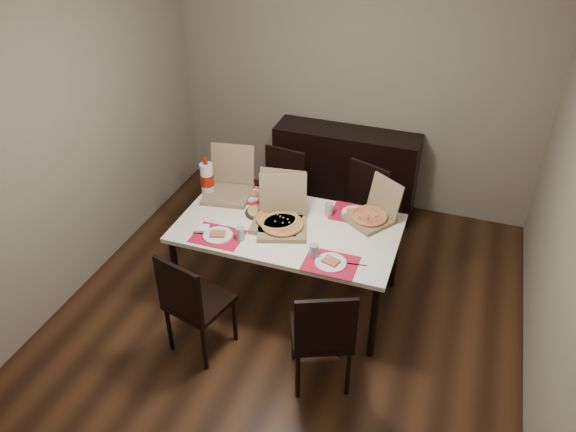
% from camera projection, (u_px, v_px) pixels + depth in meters
% --- Properties ---
extents(ground, '(3.80, 4.00, 0.02)m').
position_uv_depth(ground, '(290.00, 312.00, 4.84)').
color(ground, '#3E2313').
rests_on(ground, ground).
extents(room_walls, '(3.84, 4.02, 2.62)m').
position_uv_depth(room_walls, '(310.00, 103.00, 4.21)').
color(room_walls, gray).
rests_on(room_walls, ground).
extents(sideboard, '(1.50, 0.40, 0.90)m').
position_uv_depth(sideboard, '(345.00, 170.00, 5.98)').
color(sideboard, black).
rests_on(sideboard, ground).
extents(dining_table, '(1.80, 1.00, 0.75)m').
position_uv_depth(dining_table, '(288.00, 233.00, 4.62)').
color(dining_table, white).
rests_on(dining_table, ground).
extents(chair_near_left, '(0.51, 0.51, 0.93)m').
position_uv_depth(chair_near_left, '(192.00, 301.00, 4.19)').
color(chair_near_left, black).
rests_on(chair_near_left, ground).
extents(chair_near_right, '(0.55, 0.55, 0.93)m').
position_uv_depth(chair_near_right, '(323.00, 334.00, 3.91)').
color(chair_near_right, black).
rests_on(chair_near_right, ground).
extents(chair_far_left, '(0.47, 0.47, 0.93)m').
position_uv_depth(chair_far_left, '(280.00, 192.00, 5.48)').
color(chair_far_left, black).
rests_on(chair_far_left, ground).
extents(chair_far_right, '(0.55, 0.55, 0.93)m').
position_uv_depth(chair_far_right, '(359.00, 209.00, 5.24)').
color(chair_far_right, black).
rests_on(chair_far_right, ground).
extents(setting_near_left, '(0.45, 0.30, 0.11)m').
position_uv_depth(setting_near_left, '(222.00, 234.00, 4.46)').
color(setting_near_left, red).
rests_on(setting_near_left, dining_table).
extents(setting_near_right, '(0.46, 0.30, 0.11)m').
position_uv_depth(setting_near_right, '(326.00, 259.00, 4.19)').
color(setting_near_right, red).
rests_on(setting_near_right, dining_table).
extents(setting_far_left, '(0.47, 0.30, 0.11)m').
position_uv_depth(setting_far_left, '(253.00, 195.00, 4.94)').
color(setting_far_left, red).
rests_on(setting_far_left, dining_table).
extents(setting_far_right, '(0.48, 0.30, 0.11)m').
position_uv_depth(setting_far_right, '(348.00, 212.00, 4.72)').
color(setting_far_right, red).
rests_on(setting_far_right, dining_table).
extents(napkin_loose, '(0.16, 0.15, 0.02)m').
position_uv_depth(napkin_loose, '(292.00, 231.00, 4.52)').
color(napkin_loose, white).
rests_on(napkin_loose, dining_table).
extents(pizza_box_center, '(0.50, 0.53, 0.39)m').
position_uv_depth(pizza_box_center, '(282.00, 221.00, 4.54)').
color(pizza_box_center, olive).
rests_on(pizza_box_center, dining_table).
extents(pizza_box_right, '(0.49, 0.49, 0.34)m').
position_uv_depth(pizza_box_right, '(372.00, 214.00, 4.63)').
color(pizza_box_right, olive).
rests_on(pizza_box_right, dining_table).
extents(pizza_box_left, '(0.46, 0.50, 0.40)m').
position_uv_depth(pizza_box_left, '(229.00, 187.00, 4.98)').
color(pizza_box_left, olive).
rests_on(pizza_box_left, dining_table).
extents(pizza_box_extra, '(0.44, 0.47, 0.39)m').
position_uv_depth(pizza_box_extra, '(278.00, 216.00, 4.61)').
color(pizza_box_extra, olive).
rests_on(pizza_box_extra, dining_table).
extents(faina_plate, '(0.24, 0.24, 0.03)m').
position_uv_depth(faina_plate, '(259.00, 212.00, 4.74)').
color(faina_plate, black).
rests_on(faina_plate, dining_table).
extents(dip_bowl, '(0.16, 0.16, 0.03)m').
position_uv_depth(dip_bowl, '(297.00, 216.00, 4.68)').
color(dip_bowl, white).
rests_on(dip_bowl, dining_table).
extents(soda_bottle, '(0.12, 0.12, 0.36)m').
position_uv_depth(soda_bottle, '(207.00, 179.00, 4.93)').
color(soda_bottle, silver).
rests_on(soda_bottle, dining_table).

